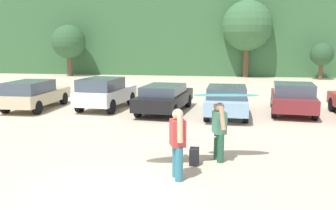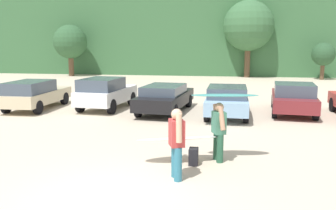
{
  "view_description": "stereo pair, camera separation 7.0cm",
  "coord_description": "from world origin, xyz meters",
  "px_view_note": "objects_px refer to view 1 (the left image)",
  "views": [
    {
      "loc": [
        2.42,
        -6.95,
        3.22
      ],
      "look_at": [
        0.38,
        5.85,
        1.03
      ],
      "focal_mm": 39.1,
      "sensor_mm": 36.0,
      "label": 1
    },
    {
      "loc": [
        2.49,
        -6.93,
        3.22
      ],
      "look_at": [
        0.38,
        5.85,
        1.03
      ],
      "focal_mm": 39.1,
      "sensor_mm": 36.0,
      "label": 2
    }
  ],
  "objects_px": {
    "parked_car_black": "(165,97)",
    "parked_car_maroon": "(293,98)",
    "parked_car_sky_blue": "(227,100)",
    "surfboard_white": "(181,138)",
    "person_child": "(177,140)",
    "person_companion": "(178,140)",
    "parked_car_champagne": "(34,94)",
    "backpack_dropped": "(194,156)",
    "parked_car_white": "(105,92)",
    "person_adult": "(219,128)",
    "surfboard_teal": "(225,95)"
  },
  "relations": [
    {
      "from": "parked_car_black",
      "to": "surfboard_teal",
      "type": "distance_m",
      "value": 7.59
    },
    {
      "from": "person_companion",
      "to": "surfboard_white",
      "type": "xyz_separation_m",
      "value": [
        -0.08,
        1.28,
        -0.3
      ]
    },
    {
      "from": "parked_car_champagne",
      "to": "person_adult",
      "type": "distance_m",
      "value": 11.36
    },
    {
      "from": "backpack_dropped",
      "to": "parked_car_sky_blue",
      "type": "bearing_deg",
      "value": 83.11
    },
    {
      "from": "parked_car_white",
      "to": "parked_car_sky_blue",
      "type": "relative_size",
      "value": 0.87
    },
    {
      "from": "parked_car_black",
      "to": "backpack_dropped",
      "type": "relative_size",
      "value": 10.82
    },
    {
      "from": "person_adult",
      "to": "backpack_dropped",
      "type": "distance_m",
      "value": 1.04
    },
    {
      "from": "person_adult",
      "to": "person_child",
      "type": "height_order",
      "value": "person_adult"
    },
    {
      "from": "parked_car_champagne",
      "to": "person_companion",
      "type": "distance_m",
      "value": 11.64
    },
    {
      "from": "surfboard_white",
      "to": "parked_car_maroon",
      "type": "bearing_deg",
      "value": -137.97
    },
    {
      "from": "parked_car_maroon",
      "to": "backpack_dropped",
      "type": "relative_size",
      "value": 10.13
    },
    {
      "from": "surfboard_white",
      "to": "parked_car_champagne",
      "type": "bearing_deg",
      "value": -59.94
    },
    {
      "from": "person_child",
      "to": "backpack_dropped",
      "type": "relative_size",
      "value": 2.47
    },
    {
      "from": "parked_car_black",
      "to": "surfboard_teal",
      "type": "xyz_separation_m",
      "value": [
        2.84,
        -6.94,
        1.13
      ]
    },
    {
      "from": "parked_car_sky_blue",
      "to": "person_companion",
      "type": "xyz_separation_m",
      "value": [
        -1.14,
        -8.07,
        0.23
      ]
    },
    {
      "from": "parked_car_champagne",
      "to": "surfboard_white",
      "type": "height_order",
      "value": "parked_car_champagne"
    },
    {
      "from": "parked_car_sky_blue",
      "to": "surfboard_teal",
      "type": "distance_m",
      "value": 6.58
    },
    {
      "from": "person_child",
      "to": "backpack_dropped",
      "type": "distance_m",
      "value": 0.65
    },
    {
      "from": "parked_car_black",
      "to": "person_adult",
      "type": "distance_m",
      "value": 7.49
    },
    {
      "from": "parked_car_black",
      "to": "surfboard_white",
      "type": "bearing_deg",
      "value": -161.45
    },
    {
      "from": "person_child",
      "to": "person_companion",
      "type": "bearing_deg",
      "value": 76.99
    },
    {
      "from": "parked_car_champagne",
      "to": "person_child",
      "type": "relative_size",
      "value": 3.85
    },
    {
      "from": "parked_car_white",
      "to": "person_companion",
      "type": "bearing_deg",
      "value": -146.0
    },
    {
      "from": "parked_car_maroon",
      "to": "surfboard_teal",
      "type": "xyz_separation_m",
      "value": [
        -3.08,
        -7.55,
        1.1
      ]
    },
    {
      "from": "parked_car_black",
      "to": "parked_car_sky_blue",
      "type": "distance_m",
      "value": 2.94
    },
    {
      "from": "parked_car_black",
      "to": "parked_car_maroon",
      "type": "distance_m",
      "value": 5.96
    },
    {
      "from": "surfboard_teal",
      "to": "parked_car_sky_blue",
      "type": "bearing_deg",
      "value": -98.46
    },
    {
      "from": "parked_car_white",
      "to": "surfboard_white",
      "type": "relative_size",
      "value": 1.66
    },
    {
      "from": "parked_car_sky_blue",
      "to": "person_child",
      "type": "relative_size",
      "value": 4.24
    },
    {
      "from": "parked_car_black",
      "to": "parked_car_maroon",
      "type": "height_order",
      "value": "parked_car_maroon"
    },
    {
      "from": "parked_car_maroon",
      "to": "person_companion",
      "type": "height_order",
      "value": "person_companion"
    },
    {
      "from": "surfboard_teal",
      "to": "surfboard_white",
      "type": "xyz_separation_m",
      "value": [
        -1.17,
        -0.3,
        -1.17
      ]
    },
    {
      "from": "parked_car_sky_blue",
      "to": "parked_car_maroon",
      "type": "height_order",
      "value": "parked_car_maroon"
    },
    {
      "from": "surfboard_teal",
      "to": "person_adult",
      "type": "bearing_deg",
      "value": 8.63
    },
    {
      "from": "surfboard_white",
      "to": "person_adult",
      "type": "bearing_deg",
      "value": 174.77
    },
    {
      "from": "parked_car_maroon",
      "to": "surfboard_teal",
      "type": "distance_m",
      "value": 8.23
    },
    {
      "from": "person_child",
      "to": "surfboard_teal",
      "type": "distance_m",
      "value": 1.78
    },
    {
      "from": "person_adult",
      "to": "person_companion",
      "type": "height_order",
      "value": "person_companion"
    },
    {
      "from": "person_child",
      "to": "person_companion",
      "type": "relative_size",
      "value": 0.65
    },
    {
      "from": "parked_car_sky_blue",
      "to": "parked_car_champagne",
      "type": "bearing_deg",
      "value": 89.9
    },
    {
      "from": "parked_car_maroon",
      "to": "person_adult",
      "type": "bearing_deg",
      "value": 162.77
    },
    {
      "from": "parked_car_white",
      "to": "backpack_dropped",
      "type": "bearing_deg",
      "value": -141.07
    },
    {
      "from": "person_companion",
      "to": "backpack_dropped",
      "type": "xyz_separation_m",
      "value": [
        0.3,
        1.11,
        -0.74
      ]
    },
    {
      "from": "parked_car_maroon",
      "to": "parked_car_white",
      "type": "bearing_deg",
      "value": 97.68
    },
    {
      "from": "parked_car_sky_blue",
      "to": "parked_car_white",
      "type": "bearing_deg",
      "value": 83.5
    },
    {
      "from": "parked_car_champagne",
      "to": "parked_car_sky_blue",
      "type": "relative_size",
      "value": 0.91
    },
    {
      "from": "parked_car_sky_blue",
      "to": "surfboard_white",
      "type": "relative_size",
      "value": 1.91
    },
    {
      "from": "surfboard_teal",
      "to": "backpack_dropped",
      "type": "height_order",
      "value": "surfboard_teal"
    },
    {
      "from": "person_child",
      "to": "backpack_dropped",
      "type": "xyz_separation_m",
      "value": [
        0.48,
        -0.15,
        -0.4
      ]
    },
    {
      "from": "person_child",
      "to": "backpack_dropped",
      "type": "height_order",
      "value": "person_child"
    }
  ]
}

